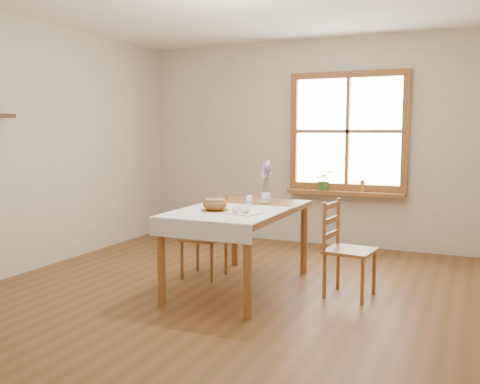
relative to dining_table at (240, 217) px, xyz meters
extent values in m
plane|color=brown|center=(0.00, -0.30, -0.66)|extent=(5.00, 5.00, 0.00)
cube|color=beige|center=(0.00, 2.20, 0.64)|extent=(4.50, 0.10, 2.60)
cube|color=beige|center=(-2.25, -0.30, 0.64)|extent=(0.10, 5.00, 2.60)
cube|color=#955D2E|center=(0.50, 2.16, 1.48)|extent=(1.46, 0.08, 0.08)
cube|color=#955D2E|center=(0.50, 2.16, 0.10)|extent=(1.46, 0.08, 0.08)
cube|color=#955D2E|center=(-0.19, 2.16, 0.79)|extent=(0.08, 0.08, 1.30)
cube|color=#955D2E|center=(1.19, 2.16, 0.79)|extent=(0.08, 0.08, 1.30)
cube|color=#955D2E|center=(0.50, 2.16, 0.79)|extent=(0.04, 0.06, 1.30)
cube|color=#955D2E|center=(0.50, 2.16, 0.79)|extent=(1.30, 0.06, 0.04)
cube|color=white|center=(0.50, 2.19, 0.79)|extent=(1.30, 0.01, 1.30)
cube|color=#955D2E|center=(0.50, 2.10, 0.03)|extent=(1.46, 0.20, 0.05)
cube|color=#955D2E|center=(0.00, 0.00, 0.06)|extent=(0.90, 1.60, 0.05)
cylinder|color=#955D2E|center=(-0.39, -0.74, -0.31)|extent=(0.07, 0.07, 0.70)
cylinder|color=#955D2E|center=(0.39, -0.74, -0.31)|extent=(0.07, 0.07, 0.70)
cylinder|color=#955D2E|center=(-0.39, 0.74, -0.31)|extent=(0.07, 0.07, 0.70)
cylinder|color=#955D2E|center=(0.39, 0.74, -0.31)|extent=(0.07, 0.07, 0.70)
cube|color=white|center=(0.00, -0.30, 0.09)|extent=(0.91, 0.99, 0.01)
cylinder|color=white|center=(-0.09, -0.33, 0.10)|extent=(0.32, 0.32, 0.01)
ellipsoid|color=brown|center=(-0.09, -0.33, 0.17)|extent=(0.21, 0.21, 0.12)
cube|color=white|center=(0.18, -0.34, 0.10)|extent=(0.31, 0.28, 0.01)
cylinder|color=white|center=(0.06, 0.09, 0.14)|extent=(0.06, 0.06, 0.09)
cylinder|color=white|center=(0.05, 0.10, 0.15)|extent=(0.07, 0.07, 0.11)
cylinder|color=white|center=(0.10, 0.41, 0.13)|extent=(0.11, 0.11, 0.10)
imported|color=#336C2B|center=(0.23, 2.10, 0.15)|extent=(0.28, 0.29, 0.19)
cylinder|color=#B57121|center=(0.71, 2.10, 0.13)|extent=(0.07, 0.07, 0.15)
camera|label=1|loc=(1.97, -4.45, 0.80)|focal=40.00mm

